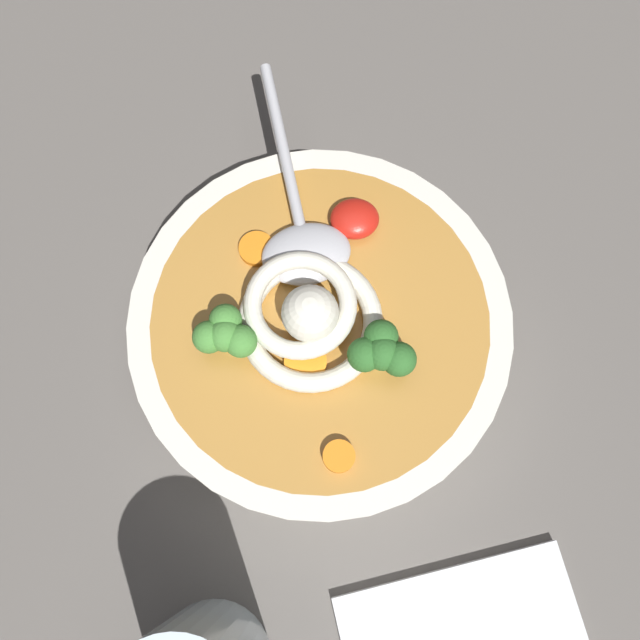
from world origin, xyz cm
name	(u,v)px	position (x,y,z in cm)	size (l,w,h in cm)	color
table_slab	(339,336)	(0.00, 0.00, 1.37)	(97.58, 97.58, 2.75)	#5B5651
soup_bowl	(320,330)	(1.43, 0.58, 5.29)	(25.48, 25.48, 4.92)	silver
noodle_pile	(308,317)	(2.22, 0.72, 8.96)	(10.36, 10.15, 4.16)	silver
soup_spoon	(302,235)	(2.38, -5.19, 8.47)	(6.64, 17.52, 1.60)	#B7B7BC
chili_sauce_dollop	(355,219)	(-1.22, -6.25, 8.42)	(3.33, 3.00, 1.50)	red
broccoli_floret_beside_chili	(225,334)	(7.39, 1.82, 9.69)	(4.08, 3.51, 3.22)	#7A9E60
broccoli_floret_near_spoon	(382,351)	(-2.26, 3.38, 9.78)	(4.27, 3.67, 3.38)	#7A9E60
carrot_slice_front	(257,249)	(5.49, -4.56, 7.93)	(2.42, 2.42, 0.52)	orange
carrot_slice_beside_noodles	(339,456)	(0.64, 9.47, 8.03)	(2.01, 2.01, 0.72)	orange
carrot_slice_right	(305,362)	(2.48, 3.44, 7.99)	(2.74, 2.74, 0.64)	orange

